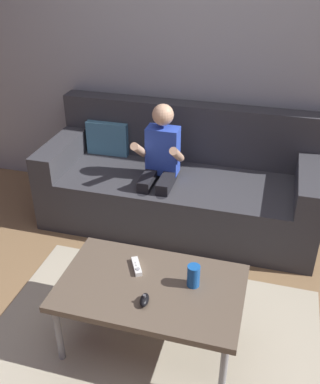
{
  "coord_description": "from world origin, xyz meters",
  "views": [
    {
      "loc": [
        0.53,
        -1.56,
        1.95
      ],
      "look_at": [
        -0.09,
        0.67,
        0.59
      ],
      "focal_mm": 40.8,
      "sensor_mm": 36.0,
      "label": 1
    }
  ],
  "objects_px": {
    "coffee_table": "(151,290)",
    "game_remote_white_near_edge": "(137,266)",
    "soda_can": "(194,276)",
    "couch": "(179,185)",
    "person_seated_on_couch": "(160,164)",
    "nunchuk_black": "(144,300)"
  },
  "relations": [
    {
      "from": "couch",
      "to": "nunchuk_black",
      "type": "xyz_separation_m",
      "value": [
        0.15,
        -1.37,
        0.13
      ]
    },
    {
      "from": "couch",
      "to": "coffee_table",
      "type": "xyz_separation_m",
      "value": [
        0.15,
        -1.25,
        0.07
      ]
    },
    {
      "from": "couch",
      "to": "game_remote_white_near_edge",
      "type": "xyz_separation_m",
      "value": [
        0.03,
        -1.14,
        0.12
      ]
    },
    {
      "from": "nunchuk_black",
      "to": "soda_can",
      "type": "height_order",
      "value": "soda_can"
    },
    {
      "from": "person_seated_on_couch",
      "to": "coffee_table",
      "type": "xyz_separation_m",
      "value": [
        0.25,
        -1.06,
        -0.18
      ]
    },
    {
      "from": "coffee_table",
      "to": "game_remote_white_near_edge",
      "type": "bearing_deg",
      "value": 136.35
    },
    {
      "from": "person_seated_on_couch",
      "to": "coffee_table",
      "type": "bearing_deg",
      "value": -76.73
    },
    {
      "from": "couch",
      "to": "game_remote_white_near_edge",
      "type": "distance_m",
      "value": 1.15
    },
    {
      "from": "game_remote_white_near_edge",
      "to": "nunchuk_black",
      "type": "distance_m",
      "value": 0.26
    },
    {
      "from": "game_remote_white_near_edge",
      "to": "soda_can",
      "type": "distance_m",
      "value": 0.33
    },
    {
      "from": "soda_can",
      "to": "coffee_table",
      "type": "bearing_deg",
      "value": -164.01
    },
    {
      "from": "person_seated_on_couch",
      "to": "nunchuk_black",
      "type": "distance_m",
      "value": 1.22
    },
    {
      "from": "person_seated_on_couch",
      "to": "couch",
      "type": "bearing_deg",
      "value": 60.28
    },
    {
      "from": "game_remote_white_near_edge",
      "to": "soda_can",
      "type": "relative_size",
      "value": 1.15
    },
    {
      "from": "game_remote_white_near_edge",
      "to": "person_seated_on_couch",
      "type": "bearing_deg",
      "value": 98.3
    },
    {
      "from": "couch",
      "to": "soda_can",
      "type": "height_order",
      "value": "couch"
    },
    {
      "from": "couch",
      "to": "person_seated_on_couch",
      "type": "distance_m",
      "value": 0.33
    },
    {
      "from": "soda_can",
      "to": "couch",
      "type": "bearing_deg",
      "value": 106.6
    },
    {
      "from": "person_seated_on_couch",
      "to": "game_remote_white_near_edge",
      "type": "xyz_separation_m",
      "value": [
        0.14,
        -0.96,
        -0.13
      ]
    },
    {
      "from": "person_seated_on_couch",
      "to": "soda_can",
      "type": "bearing_deg",
      "value": -65.4
    },
    {
      "from": "couch",
      "to": "person_seated_on_couch",
      "type": "height_order",
      "value": "person_seated_on_couch"
    },
    {
      "from": "nunchuk_black",
      "to": "soda_can",
      "type": "distance_m",
      "value": 0.28
    }
  ]
}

